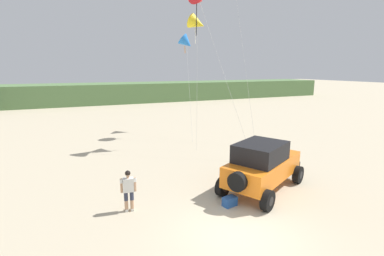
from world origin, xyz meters
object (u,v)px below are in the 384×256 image
object	(u,v)px
cooler_box	(230,201)
kite_orange_streamer	(187,43)
kite_purple_stunt	(197,23)
person_watching	(128,189)
jeep	(263,165)

from	to	relation	value
cooler_box	kite_orange_streamer	xyz separation A→B (m)	(4.19, 14.68, 7.49)
cooler_box	kite_orange_streamer	bearing A→B (deg)	61.12
kite_purple_stunt	cooler_box	bearing A→B (deg)	-106.60
kite_purple_stunt	person_watching	bearing A→B (deg)	-129.04
kite_orange_streamer	cooler_box	bearing A→B (deg)	-105.92
jeep	cooler_box	size ratio (longest dim) A/B	8.92
kite_purple_stunt	jeep	bearing A→B (deg)	-94.12
jeep	cooler_box	distance (m)	2.51
jeep	kite_orange_streamer	xyz separation A→B (m)	(2.03, 13.90, 6.48)
kite_purple_stunt	kite_orange_streamer	bearing A→B (deg)	75.26
cooler_box	jeep	bearing A→B (deg)	7.04
kite_orange_streamer	kite_purple_stunt	size ratio (longest dim) A/B	0.93
jeep	person_watching	distance (m)	5.98
kite_orange_streamer	jeep	bearing A→B (deg)	-98.31
jeep	kite_orange_streamer	bearing A→B (deg)	81.69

